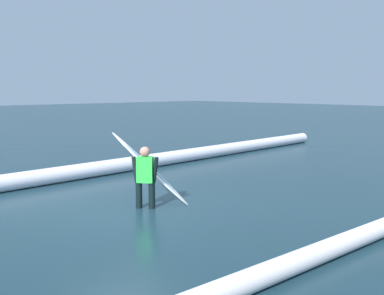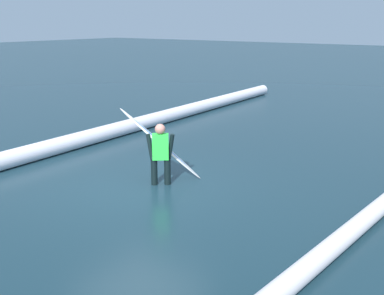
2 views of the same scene
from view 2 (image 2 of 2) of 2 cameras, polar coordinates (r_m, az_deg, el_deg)
name	(u,v)px [view 2 (image 2 of 2)]	position (r m, az deg, el deg)	size (l,w,h in m)	color
ground_plane	(138,188)	(10.40, -6.31, -4.67)	(123.71, 123.71, 0.00)	#193440
surfer	(160,151)	(10.37, -3.66, -0.45)	(0.37, 0.53, 1.32)	black
surfboard	(161,144)	(10.79, -3.63, 0.44)	(1.19, 1.65, 1.59)	white
wave_crest_foreground	(104,133)	(14.52, -10.14, 1.65)	(0.43, 0.43, 21.65)	white
wave_crest_midground	(382,205)	(9.63, 21.14, -6.23)	(0.31, 0.31, 24.83)	white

